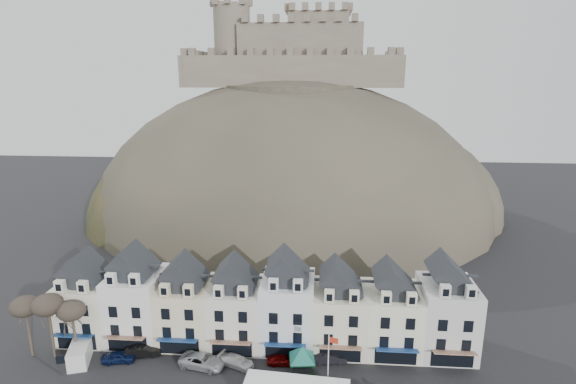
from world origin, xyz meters
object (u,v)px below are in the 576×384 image
object	(u,v)px
white_van	(80,352)
car_silver	(202,361)
car_maroon	(282,360)
car_charcoal	(330,357)
flagpole	(329,361)
bus_shelter	(302,353)
car_navy	(119,357)
car_white	(236,361)
car_black	(143,351)

from	to	relation	value
white_van	car_silver	world-z (taller)	white_van
white_van	car_maroon	distance (m)	25.32
car_maroon	car_charcoal	world-z (taller)	car_charcoal
flagpole	car_silver	bearing A→B (deg)	165.54
bus_shelter	car_navy	bearing A→B (deg)	171.59
bus_shelter	car_charcoal	size ratio (longest dim) A/B	1.38
flagpole	car_navy	bearing A→B (deg)	171.13
car_silver	car_white	xyz separation A→B (m)	(4.12, 0.47, -0.13)
bus_shelter	car_charcoal	world-z (taller)	bus_shelter
car_white	bus_shelter	bearing A→B (deg)	-76.55
car_silver	white_van	bearing A→B (deg)	101.41
white_van	car_silver	size ratio (longest dim) A/B	0.99
car_black	car_silver	world-z (taller)	car_silver
car_white	car_maroon	xyz separation A→B (m)	(5.63, 0.67, -0.02)
flagpole	car_black	world-z (taller)	flagpole
white_van	car_white	distance (m)	19.68
car_maroon	car_silver	bearing A→B (deg)	95.96
flagpole	car_charcoal	world-z (taller)	flagpole
white_van	car_charcoal	bearing A→B (deg)	-13.63
car_navy	car_silver	size ratio (longest dim) A/B	0.73
car_navy	car_maroon	bearing A→B (deg)	-98.35
flagpole	car_white	world-z (taller)	flagpole
car_navy	car_maroon	distance (m)	20.45
car_silver	car_maroon	bearing A→B (deg)	-71.81
bus_shelter	car_white	size ratio (longest dim) A/B	1.29
car_black	car_white	xyz separation A→B (m)	(12.23, -1.07, -0.07)
flagpole	white_van	distance (m)	31.36
car_black	car_silver	size ratio (longest dim) A/B	0.80
car_charcoal	bus_shelter	bearing A→B (deg)	121.87
white_van	car_navy	world-z (taller)	white_van
car_charcoal	car_black	bearing A→B (deg)	84.76
white_van	car_silver	distance (m)	15.55
car_navy	car_maroon	size ratio (longest dim) A/B	1.08
car_silver	car_maroon	distance (m)	9.81
car_black	car_silver	distance (m)	8.26
car_black	car_charcoal	bearing A→B (deg)	-102.86
car_black	car_silver	bearing A→B (deg)	-114.85
white_van	car_navy	bearing A→B (deg)	-16.56
car_white	car_maroon	bearing A→B (deg)	-62.41
car_silver	flagpole	bearing A→B (deg)	-92.94
flagpole	car_silver	xyz separation A→B (m)	(-15.39, 3.97, -3.58)
car_black	flagpole	bearing A→B (deg)	-117.31
white_van	car_charcoal	size ratio (longest dim) A/B	1.30
bus_shelter	white_van	xyz separation A→B (m)	(-27.82, 0.61, -1.75)
car_black	car_silver	xyz separation A→B (m)	(8.11, -1.54, 0.05)
bus_shelter	car_black	bearing A→B (deg)	167.36
flagpole	car_white	bearing A→B (deg)	158.51
car_white	white_van	bearing A→B (deg)	112.06
bus_shelter	car_white	distance (m)	8.53
bus_shelter	car_maroon	xyz separation A→B (m)	(-2.53, 1.72, -2.28)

